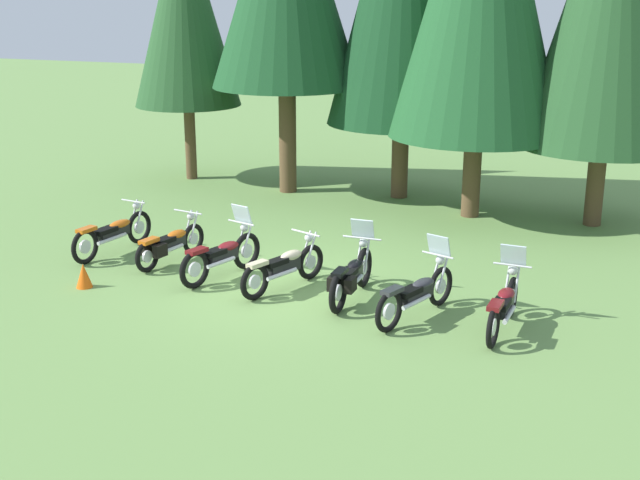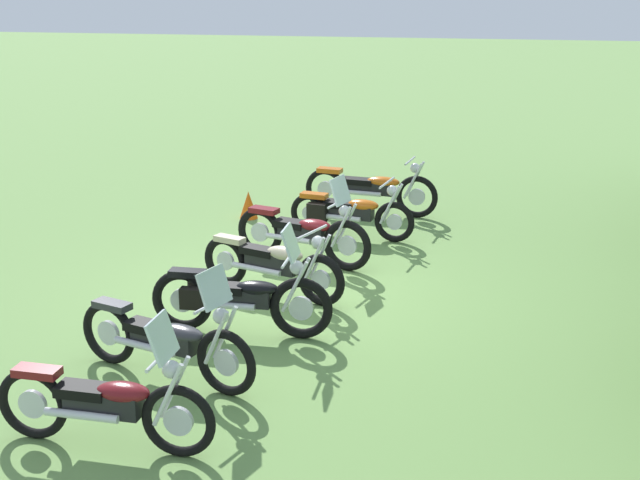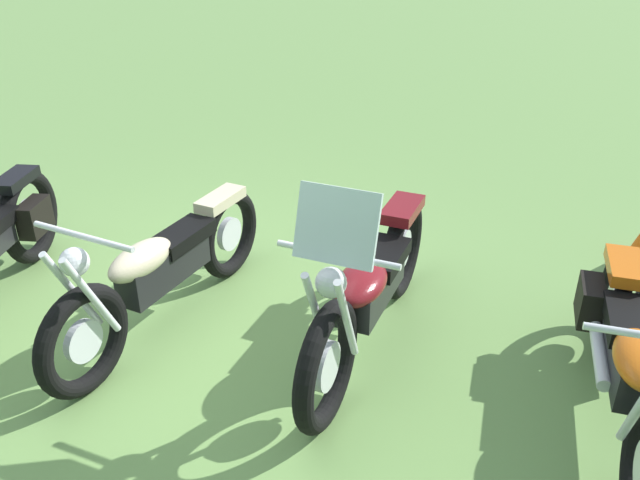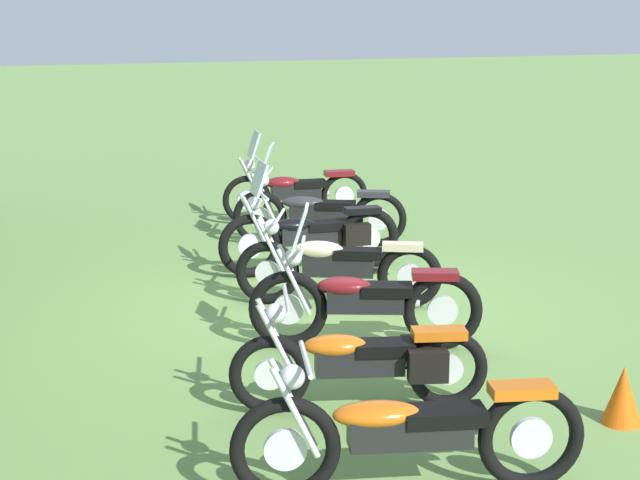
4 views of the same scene
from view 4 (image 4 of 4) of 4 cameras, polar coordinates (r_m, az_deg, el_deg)
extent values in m
plane|color=#6B934C|center=(11.42, 0.75, -3.69)|extent=(80.00, 80.00, 0.00)
torus|color=black|center=(7.13, -1.91, -11.36)|extent=(0.23, 0.76, 0.75)
cylinder|color=silver|center=(7.13, -1.91, -11.36)|extent=(0.10, 0.30, 0.29)
torus|color=black|center=(7.44, 11.45, -10.53)|extent=(0.23, 0.76, 0.75)
cylinder|color=silver|center=(7.44, 11.45, -10.53)|extent=(0.10, 0.30, 0.29)
cube|color=black|center=(7.20, 4.94, -10.32)|extent=(0.37, 0.87, 0.21)
ellipsoid|color=#D16014|center=(7.11, 3.09, -9.46)|extent=(0.38, 0.64, 0.17)
cube|color=black|center=(7.20, 6.80, -9.47)|extent=(0.36, 0.60, 0.10)
cube|color=#D16014|center=(7.28, 10.97, -8.03)|extent=(0.28, 0.47, 0.08)
cylinder|color=silver|center=(6.93, -1.37, -9.40)|extent=(0.10, 0.34, 0.65)
cylinder|color=silver|center=(7.09, -1.49, -8.87)|extent=(0.10, 0.34, 0.65)
cylinder|color=silver|center=(6.90, -0.78, -6.52)|extent=(0.66, 0.15, 0.04)
sphere|color=silver|center=(6.93, -1.52, -7.48)|extent=(0.20, 0.20, 0.17)
cylinder|color=silver|center=(7.39, 6.15, -10.33)|extent=(0.22, 0.84, 0.08)
torus|color=black|center=(8.55, -2.76, -7.34)|extent=(0.23, 0.67, 0.67)
cylinder|color=silver|center=(8.55, -2.76, -7.34)|extent=(0.10, 0.26, 0.25)
torus|color=black|center=(8.72, 6.99, -7.01)|extent=(0.23, 0.67, 0.67)
cylinder|color=silver|center=(8.72, 6.99, -7.01)|extent=(0.10, 0.26, 0.25)
cube|color=black|center=(8.57, 2.17, -6.59)|extent=(0.36, 0.76, 0.22)
ellipsoid|color=#D16014|center=(8.50, 0.82, -5.77)|extent=(0.38, 0.56, 0.17)
cube|color=black|center=(8.56, 3.52, -5.88)|extent=(0.35, 0.53, 0.10)
cube|color=#D16014|center=(8.60, 6.52, -5.09)|extent=(0.29, 0.47, 0.08)
cylinder|color=silver|center=(8.37, -2.35, -5.63)|extent=(0.11, 0.34, 0.65)
cylinder|color=silver|center=(8.53, -2.40, -5.27)|extent=(0.11, 0.34, 0.65)
cylinder|color=silver|center=(8.35, -1.85, -3.24)|extent=(0.75, 0.19, 0.04)
sphere|color=silver|center=(8.38, -2.46, -4.04)|extent=(0.20, 0.20, 0.17)
cylinder|color=silver|center=(8.74, 3.11, -6.72)|extent=(0.22, 0.73, 0.08)
cube|color=black|center=(8.48, 5.91, -6.85)|extent=(0.20, 0.34, 0.26)
cube|color=black|center=(8.81, 5.49, -6.06)|extent=(0.20, 0.34, 0.26)
torus|color=black|center=(10.06, -1.75, -3.80)|extent=(0.35, 0.77, 0.77)
cylinder|color=silver|center=(10.06, -1.75, -3.80)|extent=(0.14, 0.29, 0.29)
torus|color=black|center=(10.09, 6.71, -3.84)|extent=(0.35, 0.77, 0.77)
cylinder|color=silver|center=(10.09, 6.71, -3.84)|extent=(0.14, 0.29, 0.29)
cube|color=black|center=(10.02, 2.49, -3.29)|extent=(0.45, 0.77, 0.22)
ellipsoid|color=maroon|center=(9.98, 1.33, -2.53)|extent=(0.44, 0.59, 0.17)
cube|color=black|center=(9.99, 3.67, -2.71)|extent=(0.41, 0.55, 0.10)
cube|color=maroon|center=(9.98, 6.31, -1.89)|extent=(0.34, 0.49, 0.08)
cylinder|color=silver|center=(9.89, -1.44, -2.31)|extent=(0.14, 0.33, 0.65)
cylinder|color=silver|center=(10.06, -1.39, -2.03)|extent=(0.14, 0.33, 0.65)
cylinder|color=silver|center=(9.88, -0.97, -0.29)|extent=(0.67, 0.25, 0.04)
sphere|color=silver|center=(9.92, -1.48, -0.96)|extent=(0.21, 0.21, 0.17)
cylinder|color=silver|center=(10.18, 3.39, -3.48)|extent=(0.30, 0.72, 0.08)
cube|color=silver|center=(9.84, -1.09, 0.73)|extent=(0.47, 0.28, 0.39)
torus|color=black|center=(11.46, -2.89, -1.79)|extent=(0.36, 0.70, 0.71)
cylinder|color=silver|center=(11.46, -2.89, -1.79)|extent=(0.14, 0.27, 0.27)
torus|color=black|center=(11.36, 4.92, -1.98)|extent=(0.36, 0.70, 0.71)
cylinder|color=silver|center=(11.36, 4.92, -1.98)|extent=(0.14, 0.27, 0.27)
cube|color=black|center=(11.35, 1.00, -1.34)|extent=(0.46, 0.79, 0.26)
ellipsoid|color=beige|center=(11.33, -0.08, -0.55)|extent=(0.43, 0.60, 0.20)
cube|color=black|center=(11.31, 2.08, -0.74)|extent=(0.40, 0.56, 0.10)
cube|color=beige|center=(11.27, 4.54, -0.36)|extent=(0.33, 0.47, 0.08)
cylinder|color=silver|center=(11.31, -2.66, -0.44)|extent=(0.16, 0.33, 0.65)
cylinder|color=silver|center=(11.45, -2.56, -0.27)|extent=(0.16, 0.33, 0.65)
cylinder|color=silver|center=(11.29, -2.22, 1.30)|extent=(0.69, 0.30, 0.04)
sphere|color=silver|center=(11.33, -2.67, 0.71)|extent=(0.22, 0.22, 0.17)
cylinder|color=silver|center=(11.48, 1.89, -1.65)|extent=(0.36, 0.75, 0.08)
torus|color=black|center=(12.53, -3.84, -0.33)|extent=(0.13, 0.78, 0.78)
cylinder|color=silver|center=(12.53, -3.84, -0.33)|extent=(0.05, 0.30, 0.30)
torus|color=black|center=(12.90, 2.66, 0.09)|extent=(0.13, 0.78, 0.78)
cylinder|color=silver|center=(12.90, 2.66, 0.09)|extent=(0.05, 0.30, 0.30)
cube|color=black|center=(12.67, -0.54, 0.30)|extent=(0.22, 0.74, 0.21)
ellipsoid|color=black|center=(12.59, -1.45, 0.82)|extent=(0.27, 0.53, 0.17)
cube|color=black|center=(12.70, 0.35, 0.79)|extent=(0.25, 0.50, 0.10)
cube|color=black|center=(12.80, 2.34, 1.63)|extent=(0.20, 0.44, 0.08)
cylinder|color=silver|center=(12.40, -3.52, 0.94)|extent=(0.05, 0.34, 0.65)
cylinder|color=silver|center=(12.55, -3.67, 1.09)|extent=(0.05, 0.34, 0.65)
cylinder|color=silver|center=(12.42, -3.25, 2.56)|extent=(0.76, 0.05, 0.04)
sphere|color=silver|center=(12.43, -3.65, 1.99)|extent=(0.17, 0.17, 0.17)
cylinder|color=silver|center=(12.85, 0.01, 0.15)|extent=(0.09, 0.74, 0.08)
cube|color=silver|center=(12.39, -3.36, 3.37)|extent=(0.44, 0.16, 0.39)
cube|color=black|center=(12.66, 2.04, 0.31)|extent=(0.15, 0.32, 0.26)
cube|color=black|center=(12.97, 1.60, 0.63)|extent=(0.15, 0.32, 0.26)
torus|color=black|center=(14.18, -3.30, 1.23)|extent=(0.35, 0.73, 0.74)
cylinder|color=silver|center=(14.18, -3.30, 1.23)|extent=(0.15, 0.29, 0.29)
torus|color=black|center=(14.07, 3.25, 1.13)|extent=(0.35, 0.73, 0.74)
cylinder|color=silver|center=(14.07, 3.25, 1.13)|extent=(0.15, 0.29, 0.29)
cube|color=black|center=(14.08, -0.04, 1.55)|extent=(0.48, 0.83, 0.21)
ellipsoid|color=#2D2D33|center=(14.07, -0.94, 2.07)|extent=(0.45, 0.63, 0.16)
cube|color=black|center=(14.05, 0.87, 1.92)|extent=(0.42, 0.59, 0.10)
cube|color=#2D2D33|center=(14.00, 2.94, 2.54)|extent=(0.34, 0.48, 0.08)
cylinder|color=silver|center=(14.03, -3.12, 2.34)|extent=(0.16, 0.33, 0.65)
cylinder|color=silver|center=(14.19, -3.04, 2.47)|extent=(0.16, 0.33, 0.65)
cylinder|color=silver|center=(14.04, -2.77, 3.75)|extent=(0.62, 0.26, 0.04)
sphere|color=silver|center=(14.07, -3.13, 3.28)|extent=(0.22, 0.22, 0.17)
cylinder|color=silver|center=(14.22, 0.71, 1.37)|extent=(0.35, 0.78, 0.08)
cube|color=silver|center=(14.01, -2.86, 4.48)|extent=(0.47, 0.29, 0.39)
torus|color=black|center=(15.44, -4.03, 2.20)|extent=(0.14, 0.73, 0.72)
cylinder|color=silver|center=(15.44, -4.03, 2.20)|extent=(0.07, 0.29, 0.28)
torus|color=black|center=(15.72, 1.33, 2.44)|extent=(0.14, 0.73, 0.72)
cylinder|color=silver|center=(15.72, 1.33, 2.44)|extent=(0.07, 0.29, 0.28)
cube|color=black|center=(15.55, -1.33, 2.68)|extent=(0.27, 0.75, 0.22)
ellipsoid|color=maroon|center=(15.48, -2.07, 3.15)|extent=(0.31, 0.54, 0.17)
cube|color=black|center=(15.57, -0.59, 3.10)|extent=(0.29, 0.51, 0.10)
cube|color=maroon|center=(15.64, 1.05, 3.67)|extent=(0.23, 0.45, 0.08)
cylinder|color=silver|center=(15.31, -3.78, 3.25)|extent=(0.07, 0.34, 0.65)
cylinder|color=silver|center=(15.48, -3.88, 3.35)|extent=(0.07, 0.34, 0.65)
cylinder|color=silver|center=(15.35, -3.55, 4.55)|extent=(0.67, 0.08, 0.04)
sphere|color=silver|center=(15.36, -3.88, 4.10)|extent=(0.18, 0.18, 0.17)
cylinder|color=silver|center=(15.73, -0.84, 2.52)|extent=(0.13, 0.74, 0.08)
cube|color=silver|center=(15.32, -3.64, 5.21)|extent=(0.45, 0.18, 0.39)
cone|color=#EA590F|center=(8.72, 16.20, -8.11)|extent=(0.32, 0.32, 0.48)
camera|label=1|loc=(24.18, 32.19, 17.07)|focal=47.87mm
camera|label=2|loc=(22.24, -15.22, 15.91)|focal=52.53mm
camera|label=3|loc=(9.13, -19.14, 8.31)|focal=36.22mm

